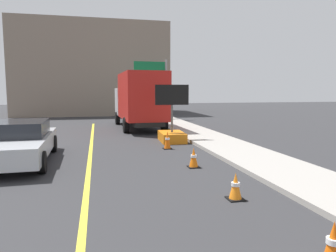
{
  "coord_description": "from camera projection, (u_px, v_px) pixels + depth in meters",
  "views": [
    {
      "loc": [
        0.3,
        0.58,
        2.41
      ],
      "look_at": [
        1.52,
        5.92,
        1.79
      ],
      "focal_mm": 33.23,
      "sensor_mm": 36.0,
      "label": 1
    }
  ],
  "objects": [
    {
      "name": "traffic_cone_curbside",
      "position": [
        167.0,
        140.0,
        12.92
      ],
      "size": [
        0.36,
        0.36,
        0.76
      ],
      "color": "black",
      "rests_on": "ground"
    },
    {
      "name": "pickup_car",
      "position": [
        18.0,
        142.0,
        10.47
      ],
      "size": [
        2.26,
        5.12,
        1.38
      ],
      "color": "silver",
      "rests_on": "ground"
    },
    {
      "name": "highway_guide_sign",
      "position": [
        157.0,
        79.0,
        25.72
      ],
      "size": [
        2.79,
        0.24,
        5.0
      ],
      "color": "gray",
      "rests_on": "ground"
    },
    {
      "name": "traffic_cone_mid_lane",
      "position": [
        236.0,
        186.0,
        6.89
      ],
      "size": [
        0.36,
        0.36,
        0.61
      ],
      "color": "black",
      "rests_on": "ground"
    },
    {
      "name": "traffic_cone_far_lane",
      "position": [
        194.0,
        158.0,
        9.79
      ],
      "size": [
        0.36,
        0.36,
        0.64
      ],
      "color": "black",
      "rests_on": "ground"
    },
    {
      "name": "traffic_cone_near_sign",
      "position": [
        333.0,
        245.0,
        4.22
      ],
      "size": [
        0.36,
        0.36,
        0.66
      ],
      "color": "black",
      "rests_on": "ground"
    },
    {
      "name": "far_building_block",
      "position": [
        93.0,
        71.0,
        33.34
      ],
      "size": [
        14.84,
        9.53,
        9.09
      ],
      "primitive_type": "cube",
      "color": "gray",
      "rests_on": "ground"
    },
    {
      "name": "lane_center_stripe",
      "position": [
        83.0,
        228.0,
        5.46
      ],
      "size": [
        0.14,
        36.0,
        0.01
      ],
      "primitive_type": "cube",
      "color": "yellow",
      "rests_on": "ground"
    },
    {
      "name": "box_truck",
      "position": [
        139.0,
        99.0,
        19.85
      ],
      "size": [
        2.76,
        7.5,
        3.5
      ],
      "color": "black",
      "rests_on": "ground"
    },
    {
      "name": "arrow_board_trailer",
      "position": [
        172.0,
        132.0,
        14.79
      ],
      "size": [
        1.6,
        1.84,
        2.7
      ],
      "color": "orange",
      "rests_on": "ground"
    }
  ]
}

